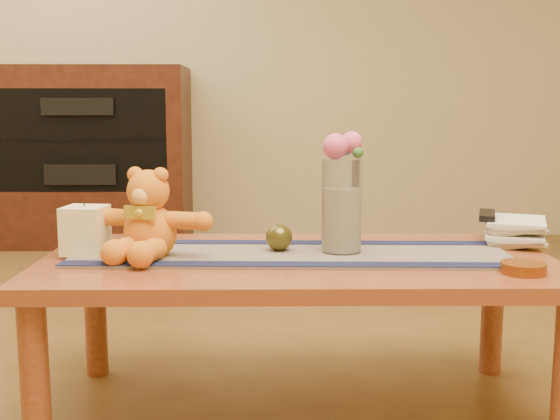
{
  "coord_description": "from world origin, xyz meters",
  "views": [
    {
      "loc": [
        -0.07,
        -1.89,
        0.86
      ],
      "look_at": [
        -0.05,
        0.0,
        0.58
      ],
      "focal_mm": 44.97,
      "sensor_mm": 36.0,
      "label": 1
    }
  ],
  "objects_px": {
    "pillar_candle": "(85,230)",
    "tv_remote": "(487,215)",
    "bronze_ball": "(279,237)",
    "glass_vase": "(342,206)",
    "amber_dish": "(523,268)",
    "teddy_bear": "(150,214)",
    "book_bottom": "(486,239)"
  },
  "relations": [
    {
      "from": "teddy_bear",
      "to": "glass_vase",
      "type": "relative_size",
      "value": 1.29
    },
    {
      "from": "book_bottom",
      "to": "amber_dish",
      "type": "xyz_separation_m",
      "value": [
        -0.03,
        -0.4,
        0.0
      ]
    },
    {
      "from": "glass_vase",
      "to": "tv_remote",
      "type": "relative_size",
      "value": 1.62
    },
    {
      "from": "book_bottom",
      "to": "tv_remote",
      "type": "xyz_separation_m",
      "value": [
        -0.0,
        -0.01,
        0.07
      ]
    },
    {
      "from": "bronze_ball",
      "to": "glass_vase",
      "type": "bearing_deg",
      "value": -5.24
    },
    {
      "from": "teddy_bear",
      "to": "pillar_candle",
      "type": "xyz_separation_m",
      "value": [
        -0.18,
        0.02,
        -0.05
      ]
    },
    {
      "from": "glass_vase",
      "to": "bronze_ball",
      "type": "relative_size",
      "value": 3.46
    },
    {
      "from": "pillar_candle",
      "to": "book_bottom",
      "type": "xyz_separation_m",
      "value": [
        1.17,
        0.19,
        -0.06
      ]
    },
    {
      "from": "teddy_bear",
      "to": "bronze_ball",
      "type": "xyz_separation_m",
      "value": [
        0.35,
        0.05,
        -0.08
      ]
    },
    {
      "from": "glass_vase",
      "to": "amber_dish",
      "type": "bearing_deg",
      "value": -28.45
    },
    {
      "from": "teddy_bear",
      "to": "pillar_candle",
      "type": "distance_m",
      "value": 0.19
    },
    {
      "from": "amber_dish",
      "to": "pillar_candle",
      "type": "bearing_deg",
      "value": 169.24
    },
    {
      "from": "bronze_ball",
      "to": "pillar_candle",
      "type": "bearing_deg",
      "value": -176.5
    },
    {
      "from": "teddy_bear",
      "to": "tv_remote",
      "type": "xyz_separation_m",
      "value": [
        0.98,
        0.2,
        -0.04
      ]
    },
    {
      "from": "teddy_bear",
      "to": "book_bottom",
      "type": "distance_m",
      "value": 1.01
    },
    {
      "from": "bronze_ball",
      "to": "tv_remote",
      "type": "height_order",
      "value": "tv_remote"
    },
    {
      "from": "pillar_candle",
      "to": "bronze_ball",
      "type": "xyz_separation_m",
      "value": [
        0.53,
        0.03,
        -0.03
      ]
    },
    {
      "from": "pillar_candle",
      "to": "tv_remote",
      "type": "bearing_deg",
      "value": 8.68
    },
    {
      "from": "glass_vase",
      "to": "tv_remote",
      "type": "height_order",
      "value": "glass_vase"
    },
    {
      "from": "glass_vase",
      "to": "teddy_bear",
      "type": "bearing_deg",
      "value": -175.83
    },
    {
      "from": "pillar_candle",
      "to": "tv_remote",
      "type": "relative_size",
      "value": 0.82
    },
    {
      "from": "teddy_bear",
      "to": "glass_vase",
      "type": "bearing_deg",
      "value": 20.83
    },
    {
      "from": "teddy_bear",
      "to": "tv_remote",
      "type": "relative_size",
      "value": 2.1
    },
    {
      "from": "bronze_ball",
      "to": "tv_remote",
      "type": "relative_size",
      "value": 0.47
    },
    {
      "from": "bronze_ball",
      "to": "amber_dish",
      "type": "relative_size",
      "value": 0.67
    },
    {
      "from": "amber_dish",
      "to": "bronze_ball",
      "type": "bearing_deg",
      "value": 157.6
    },
    {
      "from": "teddy_bear",
      "to": "glass_vase",
      "type": "xyz_separation_m",
      "value": [
        0.53,
        0.04,
        0.02
      ]
    },
    {
      "from": "tv_remote",
      "to": "amber_dish",
      "type": "height_order",
      "value": "tv_remote"
    },
    {
      "from": "book_bottom",
      "to": "tv_remote",
      "type": "relative_size",
      "value": 1.39
    },
    {
      "from": "teddy_bear",
      "to": "amber_dish",
      "type": "distance_m",
      "value": 0.98
    },
    {
      "from": "tv_remote",
      "to": "pillar_candle",
      "type": "bearing_deg",
      "value": -154.44
    },
    {
      "from": "pillar_candle",
      "to": "tv_remote",
      "type": "xyz_separation_m",
      "value": [
        1.16,
        0.18,
        0.01
      ]
    }
  ]
}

